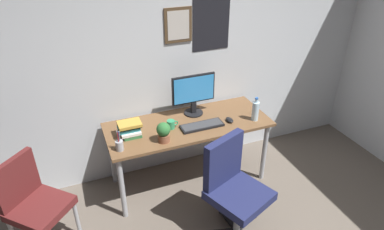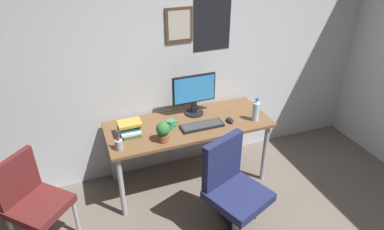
# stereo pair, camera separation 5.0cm
# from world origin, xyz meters

# --- Properties ---
(wall_back) EXTENTS (4.40, 0.10, 2.60)m
(wall_back) POSITION_xyz_m (0.00, 2.15, 1.30)
(wall_back) COLOR silver
(wall_back) RESTS_ON ground_plane
(desk) EXTENTS (1.65, 0.66, 0.73)m
(desk) POSITION_xyz_m (-0.17, 1.74, 0.65)
(desk) COLOR brown
(desk) RESTS_ON ground_plane
(office_chair) EXTENTS (0.60, 0.60, 0.95)m
(office_chair) POSITION_xyz_m (-0.06, 0.95, 0.53)
(office_chair) COLOR #1E234C
(office_chair) RESTS_ON ground_plane
(side_chair) EXTENTS (0.59, 0.59, 0.88)m
(side_chair) POSITION_xyz_m (-1.67, 1.42, 0.50)
(side_chair) COLOR #591E1E
(side_chair) RESTS_ON ground_plane
(monitor) EXTENTS (0.46, 0.20, 0.43)m
(monitor) POSITION_xyz_m (-0.04, 1.91, 0.97)
(monitor) COLOR black
(monitor) RESTS_ON desk
(keyboard) EXTENTS (0.43, 0.15, 0.03)m
(keyboard) POSITION_xyz_m (-0.07, 1.63, 0.74)
(keyboard) COLOR black
(keyboard) RESTS_ON desk
(computer_mouse) EXTENTS (0.06, 0.11, 0.04)m
(computer_mouse) POSITION_xyz_m (0.23, 1.62, 0.75)
(computer_mouse) COLOR black
(computer_mouse) RESTS_ON desk
(water_bottle) EXTENTS (0.07, 0.07, 0.25)m
(water_bottle) POSITION_xyz_m (0.49, 1.56, 0.83)
(water_bottle) COLOR silver
(water_bottle) RESTS_ON desk
(coffee_mug_near) EXTENTS (0.12, 0.08, 0.09)m
(coffee_mug_near) POSITION_xyz_m (-0.36, 1.72, 0.77)
(coffee_mug_near) COLOR #2D8C59
(coffee_mug_near) RESTS_ON desk
(potted_plant) EXTENTS (0.13, 0.13, 0.20)m
(potted_plant) POSITION_xyz_m (-0.49, 1.52, 0.83)
(potted_plant) COLOR brown
(potted_plant) RESTS_ON desk
(pen_cup) EXTENTS (0.07, 0.07, 0.20)m
(pen_cup) POSITION_xyz_m (-0.90, 1.54, 0.78)
(pen_cup) COLOR #9EA0A5
(pen_cup) RESTS_ON desk
(book_stack_left) EXTENTS (0.22, 0.17, 0.14)m
(book_stack_left) POSITION_xyz_m (-0.76, 1.74, 0.80)
(book_stack_left) COLOR #33723F
(book_stack_left) RESTS_ON desk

